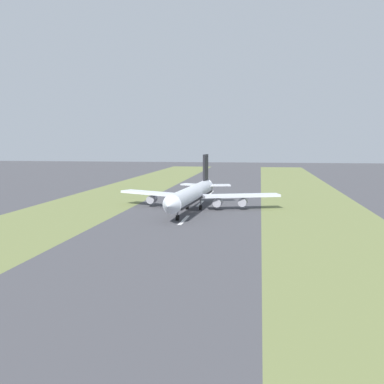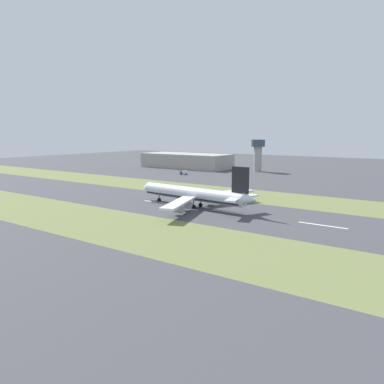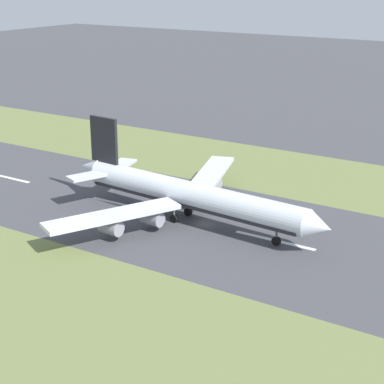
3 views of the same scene
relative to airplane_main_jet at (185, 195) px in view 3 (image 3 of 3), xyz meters
The scene contains 7 objects.
ground_plane 7.76m from the airplane_main_jet, 93.35° to the left, with size 800.00×800.00×0.00m, color #424247.
grass_median_west 45.95m from the airplane_main_jet, behind, with size 40.00×600.00×0.01m, color olive.
grass_median_east 45.38m from the airplane_main_jet, ahead, with size 40.00×600.00×0.01m, color olive.
centreline_dash_near 58.41m from the airplane_main_jet, 90.28° to the right, with size 1.20×18.00×0.01m, color silver.
centreline_dash_mid 19.08m from the airplane_main_jet, 90.91° to the right, with size 1.20×18.00×0.01m, color silver.
centreline_dash_far 22.71m from the airplane_main_jet, 90.75° to the left, with size 1.20×18.00×0.01m, color silver.
airplane_main_jet is the anchor object (origin of this frame).
Camera 3 is at (111.99, 67.83, 52.96)m, focal length 60.00 mm.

